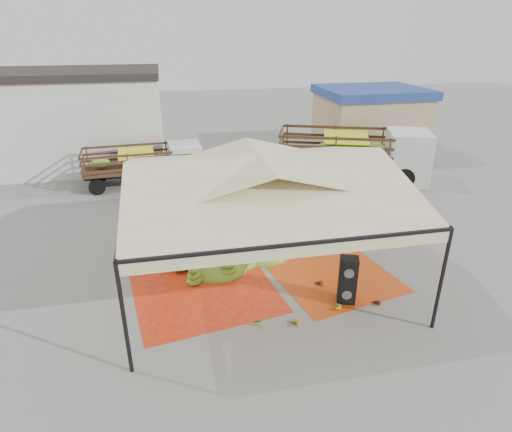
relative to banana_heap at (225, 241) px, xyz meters
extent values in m
plane|color=slate|center=(1.01, -1.23, -0.57)|extent=(90.00, 90.00, 0.00)
cylinder|color=black|center=(-2.99, -5.23, 0.93)|extent=(0.10, 0.10, 3.00)
cylinder|color=black|center=(5.01, -5.23, 0.93)|extent=(0.10, 0.10, 3.00)
cylinder|color=black|center=(-2.99, 2.77, 0.93)|extent=(0.10, 0.10, 3.00)
cylinder|color=black|center=(5.01, 2.77, 0.93)|extent=(0.10, 0.10, 3.00)
pyramid|color=beige|center=(1.01, -1.23, 2.93)|extent=(8.00, 8.00, 1.00)
cube|color=black|center=(1.01, -1.23, 2.43)|extent=(8.00, 8.00, 0.08)
cube|color=beige|center=(1.01, -1.23, 2.25)|extent=(8.00, 8.00, 0.36)
cube|color=silver|center=(-8.99, 12.77, 1.93)|extent=(14.00, 6.00, 5.00)
cube|color=black|center=(-8.99, 12.77, 4.63)|extent=(14.30, 6.30, 0.40)
cube|color=tan|center=(11.01, 11.77, 1.23)|extent=(6.00, 5.00, 3.60)
cube|color=navy|center=(11.01, 11.77, 3.28)|extent=(6.30, 5.30, 0.50)
cube|color=red|center=(-0.95, -2.17, -0.56)|extent=(4.84, 4.67, 0.01)
cube|color=#CF4113|center=(3.31, -2.10, -0.56)|extent=(4.35, 4.49, 0.01)
ellipsoid|color=#4E7F1A|center=(0.00, 0.00, 0.00)|extent=(5.58, 4.70, 1.13)
ellipsoid|color=gold|center=(2.71, -3.87, -0.46)|extent=(0.56, 0.52, 0.21)
ellipsoid|color=gold|center=(1.29, -4.39, -0.46)|extent=(0.56, 0.51, 0.21)
ellipsoid|color=#522212|center=(3.94, -3.97, -0.48)|extent=(0.45, 0.40, 0.17)
ellipsoid|color=#542C13|center=(2.61, -2.65, -0.47)|extent=(0.54, 0.49, 0.20)
ellipsoid|color=#44831B|center=(0.33, -4.11, -0.47)|extent=(0.52, 0.50, 0.18)
ellipsoid|color=#476F17|center=(1.09, -2.51, 2.05)|extent=(0.24, 0.24, 0.20)
ellipsoid|color=#476F17|center=(2.59, -2.51, 2.05)|extent=(0.24, 0.24, 0.20)
ellipsoid|color=#476F17|center=(4.09, -2.51, 2.05)|extent=(0.24, 0.24, 0.20)
cube|color=black|center=(3.16, -3.59, -0.20)|extent=(0.66, 0.62, 0.74)
cube|color=black|center=(3.16, -3.59, 0.54)|extent=(0.66, 0.62, 0.74)
imported|color=gray|center=(1.18, 3.50, 0.41)|extent=(0.78, 0.59, 1.95)
cube|color=#4A2D18|center=(-3.76, 8.27, 0.35)|extent=(4.49, 2.29, 0.10)
cube|color=silver|center=(-0.89, 8.47, 0.44)|extent=(1.70, 2.02, 2.01)
cylinder|color=black|center=(-5.27, 7.30, -0.17)|extent=(0.80, 0.31, 0.79)
cylinder|color=black|center=(-5.38, 9.04, -0.17)|extent=(0.80, 0.31, 0.79)
cylinder|color=black|center=(-2.48, 7.49, -0.17)|extent=(0.80, 0.31, 0.79)
cylinder|color=black|center=(-2.60, 9.23, -0.17)|extent=(0.80, 0.31, 0.79)
cylinder|color=black|center=(-1.00, 7.59, -0.17)|extent=(0.80, 0.31, 0.79)
cylinder|color=black|center=(-1.12, 9.33, -0.17)|extent=(0.80, 0.31, 0.79)
ellipsoid|color=#497C19|center=(-3.76, 8.27, 0.79)|extent=(3.59, 1.80, 0.61)
cube|color=yellow|center=(-3.32, 8.30, 1.13)|extent=(1.86, 1.85, 0.22)
cube|color=#453317|center=(6.98, 7.42, 0.64)|extent=(6.28, 4.43, 0.14)
cube|color=silver|center=(10.53, 6.12, 0.75)|extent=(2.80, 3.07, 2.63)
cylinder|color=black|center=(4.65, 7.04, -0.05)|extent=(1.09, 0.68, 1.03)
cylinder|color=black|center=(5.43, 9.20, -0.05)|extent=(1.09, 0.68, 1.03)
cylinder|color=black|center=(8.10, 5.79, -0.05)|extent=(1.09, 0.68, 1.03)
cylinder|color=black|center=(8.88, 7.94, -0.05)|extent=(1.09, 0.68, 1.03)
cylinder|color=black|center=(9.93, 5.13, -0.05)|extent=(1.09, 0.68, 1.03)
cylinder|color=black|center=(10.71, 7.28, -0.05)|extent=(1.09, 0.68, 1.03)
ellipsoid|color=#397A19|center=(6.98, 7.42, 1.21)|extent=(5.01, 3.50, 0.80)
cube|color=#C2CF17|center=(7.52, 7.22, 1.67)|extent=(2.93, 2.93, 0.29)
camera|label=1|loc=(-1.68, -13.54, 7.01)|focal=30.00mm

